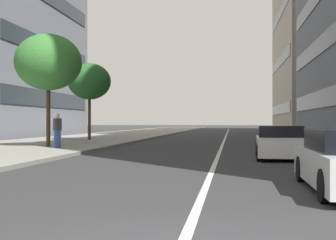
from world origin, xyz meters
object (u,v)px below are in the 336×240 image
at_px(street_tree_far_plaza, 89,82).
at_px(pedestrian_on_plaza, 57,130).
at_px(car_lead_in_lane, 280,143).
at_px(street_tree_near_plaza_corner, 48,62).

relative_size(street_tree_far_plaza, pedestrian_on_plaza, 3.25).
xyz_separation_m(car_lead_in_lane, street_tree_near_plaza_corner, (4.60, 11.61, 4.03)).
height_order(street_tree_far_plaza, pedestrian_on_plaza, street_tree_far_plaza).
bearing_deg(street_tree_near_plaza_corner, car_lead_in_lane, -111.62).
bearing_deg(street_tree_far_plaza, pedestrian_on_plaza, -170.96).
xyz_separation_m(street_tree_far_plaza, pedestrian_on_plaza, (-10.42, -1.66, -3.41)).
bearing_deg(pedestrian_on_plaza, street_tree_far_plaza, 159.06).
relative_size(street_tree_near_plaza_corner, street_tree_far_plaza, 1.07).
distance_m(street_tree_far_plaza, pedestrian_on_plaza, 11.09).
bearing_deg(street_tree_far_plaza, street_tree_near_plaza_corner, -175.69).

